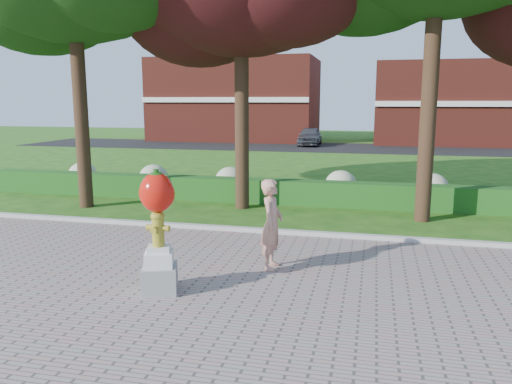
# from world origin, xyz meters

# --- Properties ---
(ground) EXTENTS (100.00, 100.00, 0.00)m
(ground) POSITION_xyz_m (0.00, 0.00, 0.00)
(ground) COLOR #1E5014
(ground) RESTS_ON ground
(walkway) EXTENTS (40.00, 14.00, 0.04)m
(walkway) POSITION_xyz_m (0.00, -4.00, 0.02)
(walkway) COLOR gray
(walkway) RESTS_ON ground
(curb) EXTENTS (40.00, 0.18, 0.15)m
(curb) POSITION_xyz_m (0.00, 3.00, 0.07)
(curb) COLOR #ADADA5
(curb) RESTS_ON ground
(lawn_hedge) EXTENTS (24.00, 0.70, 0.80)m
(lawn_hedge) POSITION_xyz_m (0.00, 7.00, 0.40)
(lawn_hedge) COLOR #1F4D16
(lawn_hedge) RESTS_ON ground
(hydrangea_row) EXTENTS (20.10, 1.10, 0.99)m
(hydrangea_row) POSITION_xyz_m (0.57, 8.00, 0.55)
(hydrangea_row) COLOR #B0BC8F
(hydrangea_row) RESTS_ON ground
(street) EXTENTS (50.00, 8.00, 0.02)m
(street) POSITION_xyz_m (0.00, 28.00, 0.01)
(street) COLOR black
(street) RESTS_ON ground
(building_left) EXTENTS (14.00, 8.00, 7.00)m
(building_left) POSITION_xyz_m (-10.00, 34.00, 3.50)
(building_left) COLOR maroon
(building_left) RESTS_ON ground
(building_right) EXTENTS (12.00, 8.00, 6.40)m
(building_right) POSITION_xyz_m (8.00, 34.00, 3.20)
(building_right) COLOR maroon
(building_right) RESTS_ON ground
(hydrant_sculpture) EXTENTS (0.76, 0.76, 2.21)m
(hydrant_sculpture) POSITION_xyz_m (-1.55, -1.41, 1.21)
(hydrant_sculpture) COLOR gray
(hydrant_sculpture) RESTS_ON walkway
(woman) EXTENTS (0.46, 0.68, 1.84)m
(woman) POSITION_xyz_m (0.13, 0.33, 0.96)
(woman) COLOR tan
(woman) RESTS_ON walkway
(parked_car) EXTENTS (1.83, 4.24, 1.43)m
(parked_car) POSITION_xyz_m (-2.81, 29.33, 0.73)
(parked_car) COLOR #414349
(parked_car) RESTS_ON street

